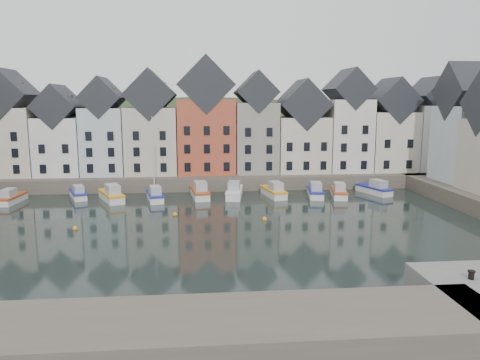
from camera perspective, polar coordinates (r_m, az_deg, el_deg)
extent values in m
plane|color=black|center=(46.86, -3.43, -6.64)|extent=(260.00, 260.00, 0.00)
cube|color=brown|center=(75.94, -4.15, 0.45)|extent=(90.00, 16.00, 2.00)
cube|color=brown|center=(27.39, -24.31, -17.57)|extent=(50.00, 6.00, 2.00)
ellipsoid|color=#212D16|center=(105.66, -4.30, -7.49)|extent=(153.60, 70.40, 64.00)
sphere|color=#1F3216|center=(96.82, -12.79, 6.81)|extent=(5.77, 5.77, 5.77)
sphere|color=#1F3216|center=(109.01, 8.76, 6.92)|extent=(5.27, 5.27, 5.27)
sphere|color=#1F3216|center=(104.67, 13.34, 6.54)|extent=(5.07, 5.07, 5.07)
sphere|color=#1F3216|center=(101.49, 3.66, 6.65)|extent=(5.01, 5.01, 5.01)
sphere|color=#1F3216|center=(108.08, -24.97, 5.30)|extent=(3.94, 3.94, 3.94)
sphere|color=#1F3216|center=(109.41, 10.59, 6.85)|extent=(5.21, 5.21, 5.21)
sphere|color=#1F3216|center=(103.76, -3.40, 7.00)|extent=(5.45, 5.45, 5.45)
sphere|color=#1F3216|center=(101.30, 17.61, 5.87)|extent=(4.49, 4.49, 4.49)
cube|color=beige|center=(78.34, -26.10, 4.22)|extent=(7.67, 8.00, 10.07)
cube|color=#202328|center=(78.10, -26.48, 9.28)|extent=(7.67, 8.16, 7.67)
cube|color=white|center=(76.12, -20.93, 3.88)|extent=(6.56, 8.00, 8.61)
cube|color=#202328|center=(75.82, -21.20, 8.34)|extent=(6.56, 8.16, 6.56)
cube|color=silver|center=(74.55, -16.11, 4.58)|extent=(6.20, 8.00, 10.02)
cube|color=#202328|center=(74.30, -16.35, 9.61)|extent=(6.20, 8.16, 6.20)
cube|color=beige|center=(73.54, -10.66, 4.75)|extent=(7.70, 8.00, 10.08)
cube|color=#202328|center=(73.29, -10.83, 10.16)|extent=(7.70, 8.16, 7.70)
cube|color=#B34C33|center=(73.18, -4.13, 5.34)|extent=(8.69, 8.00, 11.28)
cube|color=#202328|center=(73.00, -4.21, 11.45)|extent=(8.69, 8.16, 8.69)
cube|color=gray|center=(73.74, 1.89, 5.20)|extent=(6.43, 8.00, 10.78)
cube|color=#202328|center=(73.53, 1.92, 10.63)|extent=(6.43, 8.16, 6.43)
cube|color=beige|center=(75.08, 7.44, 4.35)|extent=(7.88, 8.00, 8.56)
cube|color=#202328|center=(74.77, 7.55, 9.11)|extent=(7.88, 8.16, 7.88)
cube|color=silver|center=(76.91, 12.83, 5.33)|extent=(6.50, 8.00, 11.27)
cube|color=#202328|center=(76.73, 13.04, 10.73)|extent=(6.50, 8.16, 6.50)
cube|color=beige|center=(79.43, 17.64, 4.54)|extent=(7.23, 8.00, 9.32)
cube|color=#202328|center=(79.16, 17.88, 9.19)|extent=(7.23, 8.16, 7.23)
cube|color=white|center=(82.28, 22.08, 4.80)|extent=(6.18, 8.00, 10.32)
cube|color=#202328|center=(82.07, 22.37, 9.45)|extent=(6.18, 8.16, 6.18)
cube|color=silver|center=(71.93, 26.12, 3.94)|extent=(7.47, 8.00, 10.38)
cube|color=#202328|center=(71.69, 26.55, 9.65)|extent=(7.62, 8.00, 8.00)
sphere|color=orange|center=(54.60, -7.91, -4.19)|extent=(0.50, 0.50, 0.50)
sphere|color=orange|center=(52.13, 3.02, -4.77)|extent=(0.50, 0.50, 0.50)
sphere|color=orange|center=(51.29, -19.45, -5.57)|extent=(0.50, 0.50, 0.50)
cube|color=silver|center=(67.70, -26.01, -2.23)|extent=(2.13, 5.67, 1.02)
cube|color=#B24219|center=(67.60, -26.04, -1.77)|extent=(2.23, 5.79, 0.23)
cube|color=#A2A6AA|center=(66.76, -26.38, -1.45)|extent=(1.48, 2.32, 1.11)
cube|color=silver|center=(67.47, -19.13, -1.83)|extent=(3.43, 5.48, 0.97)
cube|color=navy|center=(67.37, -19.16, -1.39)|extent=(3.55, 5.61, 0.22)
cube|color=#A2A6AA|center=(66.51, -19.09, -1.07)|extent=(1.93, 2.42, 1.05)
cube|color=silver|center=(64.44, -15.40, -2.10)|extent=(4.37, 6.78, 1.20)
cube|color=orange|center=(64.31, -15.43, -1.53)|extent=(4.52, 6.94, 0.27)
cube|color=#A2A6AA|center=(63.25, -15.25, -1.11)|extent=(2.43, 3.00, 1.31)
cube|color=silver|center=(63.39, -10.31, -2.14)|extent=(2.78, 6.00, 1.06)
cube|color=navy|center=(63.28, -10.33, -1.63)|extent=(2.89, 6.13, 0.24)
cube|color=#A2A6AA|center=(62.32, -10.26, -1.26)|extent=(1.75, 2.52, 1.16)
cylinder|color=silver|center=(63.09, -10.51, 2.81)|extent=(0.13, 0.13, 10.59)
cube|color=silver|center=(64.49, -4.93, -1.78)|extent=(2.73, 6.72, 1.20)
cube|color=#B24219|center=(64.36, -4.94, -1.21)|extent=(2.85, 6.86, 0.27)
cube|color=#A2A6AA|center=(63.29, -4.84, -0.79)|extent=(1.83, 2.78, 1.31)
cube|color=silver|center=(64.47, -0.68, -1.75)|extent=(2.86, 6.69, 1.19)
cube|color=silver|center=(64.35, -0.68, -1.18)|extent=(2.98, 6.84, 0.27)
cube|color=#A2A6AA|center=(63.28, -0.74, -0.77)|extent=(1.87, 2.78, 1.30)
cube|color=silver|center=(65.00, 4.10, -1.69)|extent=(2.89, 6.40, 1.13)
cube|color=orange|center=(64.88, 4.11, -1.16)|extent=(3.01, 6.54, 0.26)
cube|color=#A2A6AA|center=(63.91, 4.39, -0.76)|extent=(1.84, 2.68, 1.24)
cube|color=silver|center=(65.70, 9.15, -1.68)|extent=(2.72, 6.21, 1.10)
cube|color=navy|center=(65.59, 9.16, -1.16)|extent=(2.83, 6.35, 0.25)
cube|color=#A2A6AA|center=(64.60, 9.25, -0.79)|extent=(1.76, 2.59, 1.20)
cube|color=silver|center=(66.04, 11.92, -1.71)|extent=(2.80, 6.11, 1.08)
cube|color=#B24219|center=(65.93, 11.93, -1.21)|extent=(2.92, 6.24, 0.25)
cube|color=#A2A6AA|center=(64.96, 12.04, -0.85)|extent=(1.77, 2.56, 1.18)
cube|color=silver|center=(69.44, 15.99, -1.32)|extent=(3.69, 6.17, 1.08)
cube|color=navy|center=(69.34, 16.01, -0.84)|extent=(3.82, 6.31, 0.25)
cube|color=#A2A6AA|center=(68.58, 16.52, -0.48)|extent=(2.11, 2.70, 1.18)
cylinder|color=black|center=(33.47, 26.36, -10.38)|extent=(0.36, 0.36, 0.50)
cylinder|color=black|center=(33.38, 26.39, -9.94)|extent=(0.48, 0.48, 0.08)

